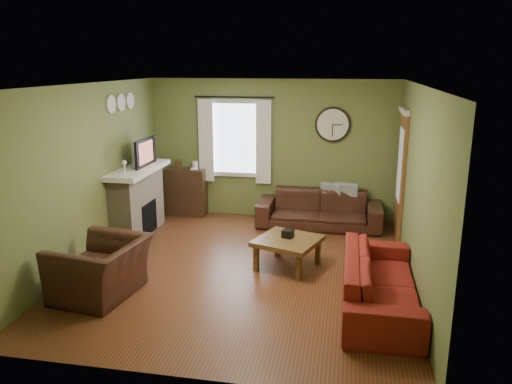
% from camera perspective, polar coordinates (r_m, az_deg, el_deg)
% --- Properties ---
extents(floor, '(4.60, 5.20, 0.00)m').
position_cam_1_polar(floor, '(7.26, -1.37, -8.80)').
color(floor, brown).
rests_on(floor, ground).
extents(ceiling, '(4.60, 5.20, 0.00)m').
position_cam_1_polar(ceiling, '(6.67, -1.51, 12.16)').
color(ceiling, white).
rests_on(ceiling, ground).
extents(wall_left, '(0.00, 5.20, 2.60)m').
position_cam_1_polar(wall_left, '(7.66, -18.53, 1.90)').
color(wall_left, olive).
rests_on(wall_left, ground).
extents(wall_right, '(0.00, 5.20, 2.60)m').
position_cam_1_polar(wall_right, '(6.77, 17.98, 0.34)').
color(wall_right, olive).
rests_on(wall_right, ground).
extents(wall_back, '(4.60, 0.00, 2.60)m').
position_cam_1_polar(wall_back, '(9.36, 1.89, 4.85)').
color(wall_back, olive).
rests_on(wall_back, ground).
extents(wall_front, '(4.60, 0.00, 2.60)m').
position_cam_1_polar(wall_front, '(4.45, -8.48, -6.41)').
color(wall_front, olive).
rests_on(wall_front, ground).
extents(fireplace, '(0.40, 1.40, 1.10)m').
position_cam_1_polar(fireplace, '(8.74, -13.38, -1.28)').
color(fireplace, tan).
rests_on(fireplace, floor).
extents(firebox, '(0.04, 0.60, 0.55)m').
position_cam_1_polar(firebox, '(8.74, -12.15, -2.93)').
color(firebox, black).
rests_on(firebox, fireplace).
extents(mantel, '(0.58, 1.60, 0.08)m').
position_cam_1_polar(mantel, '(8.59, -13.43, 2.49)').
color(mantel, white).
rests_on(mantel, fireplace).
extents(tv, '(0.08, 0.60, 0.35)m').
position_cam_1_polar(tv, '(8.68, -13.00, 4.08)').
color(tv, black).
rests_on(tv, mantel).
extents(tv_screen, '(0.02, 0.62, 0.36)m').
position_cam_1_polar(tv_screen, '(8.64, -12.53, 4.43)').
color(tv_screen, '#994C3F').
rests_on(tv_screen, mantel).
extents(medallion_left, '(0.28, 0.28, 0.03)m').
position_cam_1_polar(medallion_left, '(8.21, -16.24, 9.61)').
color(medallion_left, white).
rests_on(medallion_left, wall_left).
extents(medallion_mid, '(0.28, 0.28, 0.03)m').
position_cam_1_polar(medallion_mid, '(8.53, -15.18, 9.84)').
color(medallion_mid, white).
rests_on(medallion_mid, wall_left).
extents(medallion_right, '(0.28, 0.28, 0.03)m').
position_cam_1_polar(medallion_right, '(8.84, -14.20, 10.06)').
color(medallion_right, white).
rests_on(medallion_right, wall_left).
extents(window_pane, '(1.00, 0.02, 1.30)m').
position_cam_1_polar(window_pane, '(9.44, -2.34, 6.16)').
color(window_pane, silver).
rests_on(window_pane, wall_back).
extents(curtain_rod, '(0.03, 0.03, 1.50)m').
position_cam_1_polar(curtain_rod, '(9.26, -2.53, 10.79)').
color(curtain_rod, black).
rests_on(curtain_rod, wall_back).
extents(curtain_left, '(0.28, 0.04, 1.55)m').
position_cam_1_polar(curtain_left, '(9.49, -5.73, 5.84)').
color(curtain_left, white).
rests_on(curtain_left, wall_back).
extents(curtain_right, '(0.28, 0.04, 1.55)m').
position_cam_1_polar(curtain_right, '(9.24, 0.86, 5.68)').
color(curtain_right, white).
rests_on(curtain_right, wall_back).
extents(wall_clock, '(0.64, 0.06, 0.64)m').
position_cam_1_polar(wall_clock, '(9.14, 8.77, 7.62)').
color(wall_clock, white).
rests_on(wall_clock, wall_back).
extents(door, '(0.05, 0.90, 2.10)m').
position_cam_1_polar(door, '(8.61, 16.20, 1.72)').
color(door, brown).
rests_on(door, floor).
extents(bookshelf, '(0.77, 0.33, 0.91)m').
position_cam_1_polar(bookshelf, '(9.75, -7.96, 0.03)').
color(bookshelf, '#3D2819').
rests_on(bookshelf, floor).
extents(book, '(0.20, 0.23, 0.02)m').
position_cam_1_polar(book, '(9.55, -7.52, 2.86)').
color(book, brown).
rests_on(book, bookshelf).
extents(sofa_brown, '(2.20, 0.86, 0.64)m').
position_cam_1_polar(sofa_brown, '(9.05, 7.23, -1.96)').
color(sofa_brown, '#371D14').
rests_on(sofa_brown, floor).
extents(pillow_left, '(0.45, 0.21, 0.43)m').
position_cam_1_polar(pillow_left, '(9.19, 10.21, -0.34)').
color(pillow_left, '#94A6AB').
rests_on(pillow_left, sofa_brown).
extents(pillow_right, '(0.40, 0.27, 0.39)m').
position_cam_1_polar(pillow_right, '(9.24, 8.64, -0.19)').
color(pillow_right, '#94A6AB').
rests_on(pillow_right, sofa_brown).
extents(sofa_red, '(0.86, 2.21, 0.64)m').
position_cam_1_polar(sofa_red, '(6.30, 13.99, -9.85)').
color(sofa_red, maroon).
rests_on(sofa_red, floor).
extents(armchair, '(1.10, 1.22, 0.72)m').
position_cam_1_polar(armchair, '(6.66, -17.32, -8.38)').
color(armchair, '#371D14').
rests_on(armchair, floor).
extents(coffee_table, '(1.05, 1.05, 0.44)m').
position_cam_1_polar(coffee_table, '(7.25, 3.64, -6.99)').
color(coffee_table, brown).
rests_on(coffee_table, floor).
extents(tissue_box, '(0.18, 0.18, 0.11)m').
position_cam_1_polar(tissue_box, '(7.23, 3.65, -5.51)').
color(tissue_box, black).
rests_on(tissue_box, coffee_table).
extents(wine_glass_a, '(0.08, 0.08, 0.21)m').
position_cam_1_polar(wine_glass_a, '(8.10, -14.83, 2.74)').
color(wine_glass_a, white).
rests_on(wine_glass_a, mantel).
extents(wine_glass_b, '(0.07, 0.07, 0.21)m').
position_cam_1_polar(wine_glass_b, '(8.11, -14.77, 2.75)').
color(wine_glass_b, white).
rests_on(wine_glass_b, mantel).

